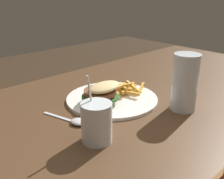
{
  "coord_description": "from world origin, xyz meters",
  "views": [
    {
      "loc": [
        0.64,
        0.4,
        1.11
      ],
      "look_at": [
        0.07,
        -0.2,
        0.79
      ],
      "focal_mm": 42.0,
      "sensor_mm": 36.0,
      "label": 1
    }
  ],
  "objects_px": {
    "juice_glass": "(97,123)",
    "beer_glass": "(185,83)",
    "spoon": "(76,121)",
    "meal_plate_near": "(109,96)"
  },
  "relations": [
    {
      "from": "beer_glass",
      "to": "spoon",
      "type": "distance_m",
      "value": 0.35
    },
    {
      "from": "juice_glass",
      "to": "beer_glass",
      "type": "bearing_deg",
      "value": 171.6
    },
    {
      "from": "beer_glass",
      "to": "spoon",
      "type": "relative_size",
      "value": 1.13
    },
    {
      "from": "spoon",
      "to": "beer_glass",
      "type": "bearing_deg",
      "value": 47.18
    },
    {
      "from": "beer_glass",
      "to": "juice_glass",
      "type": "height_order",
      "value": "beer_glass"
    },
    {
      "from": "spoon",
      "to": "meal_plate_near",
      "type": "bearing_deg",
      "value": 89.6
    },
    {
      "from": "meal_plate_near",
      "to": "spoon",
      "type": "distance_m",
      "value": 0.17
    },
    {
      "from": "juice_glass",
      "to": "spoon",
      "type": "height_order",
      "value": "juice_glass"
    },
    {
      "from": "juice_glass",
      "to": "spoon",
      "type": "relative_size",
      "value": 1.07
    },
    {
      "from": "meal_plate_near",
      "to": "beer_glass",
      "type": "relative_size",
      "value": 1.75
    }
  ]
}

